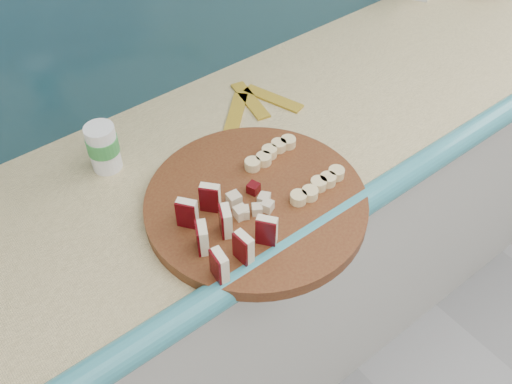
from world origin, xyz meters
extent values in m
cube|color=beige|center=(0.10, 1.50, 0.44)|extent=(2.20, 0.60, 0.88)
cube|color=tan|center=(0.10, 1.50, 0.90)|extent=(2.20, 0.60, 0.03)
cube|color=teal|center=(0.10, 1.20, 0.90)|extent=(2.20, 0.06, 0.03)
cylinder|color=#4D2010|center=(-0.33, 1.32, 0.92)|extent=(0.50, 0.50, 0.03)
cube|color=#FFF1CB|center=(-0.50, 1.21, 0.97)|extent=(0.02, 0.04, 0.06)
cube|color=#48050A|center=(-0.51, 1.21, 0.97)|extent=(0.01, 0.04, 0.06)
cube|color=#FFF1CB|center=(-0.49, 1.28, 0.97)|extent=(0.02, 0.04, 0.06)
cube|color=#48050A|center=(-0.50, 1.28, 0.97)|extent=(0.01, 0.04, 0.06)
cube|color=#FFF1CB|center=(-0.48, 1.35, 0.97)|extent=(0.02, 0.04, 0.06)
cube|color=#48050A|center=(-0.49, 1.35, 0.97)|extent=(0.01, 0.04, 0.06)
cube|color=#FFF1CB|center=(-0.44, 1.22, 0.97)|extent=(0.02, 0.04, 0.06)
cube|color=#48050A|center=(-0.45, 1.22, 0.97)|extent=(0.01, 0.04, 0.06)
cube|color=#FFF1CB|center=(-0.43, 1.29, 0.97)|extent=(0.02, 0.04, 0.06)
cube|color=#48050A|center=(-0.44, 1.29, 0.97)|extent=(0.01, 0.04, 0.06)
cube|color=#FFF1CB|center=(-0.42, 1.36, 0.97)|extent=(0.02, 0.04, 0.06)
cube|color=#48050A|center=(-0.43, 1.36, 0.97)|extent=(0.01, 0.04, 0.06)
cube|color=#FFF1CB|center=(-0.38, 1.23, 0.97)|extent=(0.02, 0.04, 0.06)
cube|color=#48050A|center=(-0.39, 1.23, 0.97)|extent=(0.01, 0.04, 0.06)
cube|color=beige|center=(-0.35, 1.32, 0.95)|extent=(0.02, 0.02, 0.02)
cube|color=beige|center=(-0.35, 1.34, 0.95)|extent=(0.02, 0.02, 0.02)
cube|color=#48050A|center=(-0.36, 1.35, 0.95)|extent=(0.02, 0.02, 0.02)
cube|color=beige|center=(-0.37, 1.33, 0.95)|extent=(0.02, 0.02, 0.02)
cube|color=beige|center=(-0.38, 1.32, 0.95)|extent=(0.02, 0.02, 0.02)
cube|color=beige|center=(-0.38, 1.30, 0.95)|extent=(0.02, 0.02, 0.02)
cube|color=beige|center=(-0.36, 1.31, 0.95)|extent=(0.02, 0.02, 0.02)
cube|color=beige|center=(-0.34, 1.31, 0.95)|extent=(0.02, 0.02, 0.02)
cylinder|color=#F5D996|center=(-0.27, 1.26, 0.95)|extent=(0.03, 0.03, 0.02)
cylinder|color=#F5D996|center=(-0.24, 1.27, 0.95)|extent=(0.03, 0.03, 0.02)
cylinder|color=#F5D996|center=(-0.22, 1.27, 0.95)|extent=(0.03, 0.03, 0.02)
cylinder|color=#F5D996|center=(-0.19, 1.27, 0.95)|extent=(0.03, 0.03, 0.02)
cylinder|color=#F5D996|center=(-0.16, 1.28, 0.95)|extent=(0.03, 0.03, 0.02)
cylinder|color=#F5D996|center=(-0.29, 1.40, 0.95)|extent=(0.03, 0.03, 0.02)
cylinder|color=#F5D996|center=(-0.26, 1.40, 0.95)|extent=(0.03, 0.03, 0.02)
cylinder|color=#F5D996|center=(-0.23, 1.40, 0.95)|extent=(0.03, 0.03, 0.02)
cylinder|color=#F5D996|center=(-0.20, 1.41, 0.95)|extent=(0.03, 0.03, 0.02)
cylinder|color=#F5D996|center=(-0.18, 1.41, 0.95)|extent=(0.03, 0.03, 0.02)
cylinder|color=white|center=(-0.51, 1.62, 0.97)|extent=(0.06, 0.06, 0.11)
cylinder|color=green|center=(-0.51, 1.62, 0.97)|extent=(0.07, 0.07, 0.04)
cube|color=gold|center=(-0.18, 1.60, 0.91)|extent=(0.14, 0.13, 0.01)
cube|color=gold|center=(-0.12, 1.62, 0.91)|extent=(0.07, 0.16, 0.01)
cube|color=gold|center=(-0.07, 1.59, 0.91)|extent=(0.08, 0.16, 0.01)
camera|label=1|loc=(-0.82, 0.70, 1.78)|focal=40.00mm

